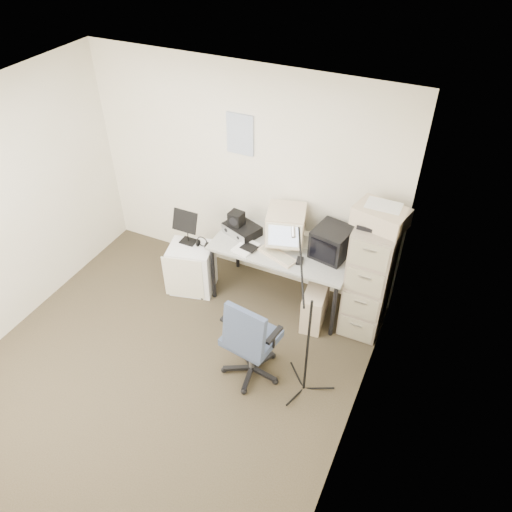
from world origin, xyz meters
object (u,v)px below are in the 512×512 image
at_px(filing_cabinet, 370,276).
at_px(side_cart, 192,268).
at_px(desk, 282,273).
at_px(office_chair, 251,336).

distance_m(filing_cabinet, side_cart, 2.00).
bearing_deg(side_cart, desk, 0.83).
relative_size(desk, side_cart, 2.52).
bearing_deg(desk, side_cart, -164.91).
height_order(desk, office_chair, office_chair).
bearing_deg(office_chair, desk, 106.29).
bearing_deg(filing_cabinet, office_chair, -125.49).
distance_m(desk, office_chair, 1.11).
distance_m(filing_cabinet, desk, 0.99).
bearing_deg(office_chair, filing_cabinet, 63.05).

